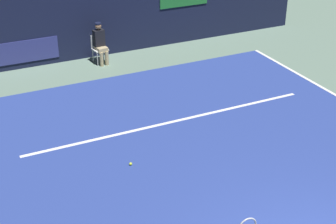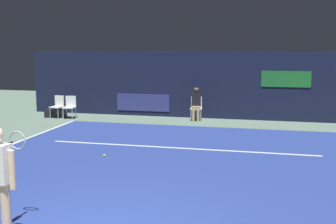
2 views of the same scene
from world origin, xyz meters
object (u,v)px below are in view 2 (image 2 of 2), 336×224
object	(u,v)px
courtside_chair_far	(70,106)
equipment_bag	(56,113)
line_judge_on_chair	(196,103)
tennis_ball	(104,156)
courtside_chair_near	(58,105)

from	to	relation	value
courtside_chair_far	equipment_bag	xyz separation A→B (m)	(-0.66, 0.09, -0.34)
courtside_chair_far	line_judge_on_chair	bearing A→B (deg)	7.48
tennis_ball	courtside_chair_far	bearing A→B (deg)	123.79
line_judge_on_chair	courtside_chair_near	xyz separation A→B (m)	(-5.44, -0.62, -0.18)
line_judge_on_chair	equipment_bag	bearing A→B (deg)	-174.31
courtside_chair_near	equipment_bag	bearing A→B (deg)	152.69
line_judge_on_chair	courtside_chair_near	distance (m)	5.48
tennis_ball	equipment_bag	world-z (taller)	equipment_bag
line_judge_on_chair	tennis_ball	distance (m)	6.12
line_judge_on_chair	courtside_chair_near	size ratio (longest dim) A/B	1.50
courtside_chair_near	equipment_bag	distance (m)	0.37
line_judge_on_chair	courtside_chair_near	bearing A→B (deg)	-173.46
courtside_chair_near	courtside_chair_far	distance (m)	0.53
courtside_chair_near	equipment_bag	world-z (taller)	courtside_chair_near
courtside_chair_near	tennis_ball	size ratio (longest dim) A/B	12.94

